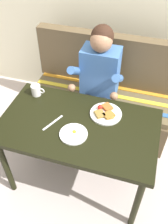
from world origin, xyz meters
TOP-DOWN VIEW (x-y plane):
  - ground_plane at (0.00, 0.00)m, footprint 8.00×8.00m
  - table at (0.00, 0.00)m, footprint 1.20×0.70m
  - couch at (0.00, 0.76)m, footprint 1.44×0.56m
  - person at (-0.00, 0.59)m, footprint 0.45×0.61m
  - plate_breakfast at (0.17, 0.16)m, footprint 0.25×0.25m
  - plate_eggs at (0.00, -0.11)m, footprint 0.20×0.20m
  - coffee_mug at (-0.44, 0.23)m, footprint 0.12×0.08m
  - knife at (-0.19, -0.04)m, footprint 0.10×0.19m

SIDE VIEW (x-z plane):
  - ground_plane at x=0.00m, z-range 0.00..0.00m
  - couch at x=0.00m, z-range -0.17..0.83m
  - table at x=0.00m, z-range 0.28..1.01m
  - knife at x=-0.19m, z-range 0.73..0.73m
  - plate_eggs at x=0.00m, z-range 0.72..0.76m
  - person at x=0.00m, z-range 0.13..1.35m
  - plate_breakfast at x=0.17m, z-range 0.72..0.77m
  - coffee_mug at x=-0.44m, z-range 0.73..0.82m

